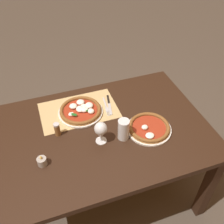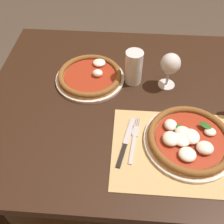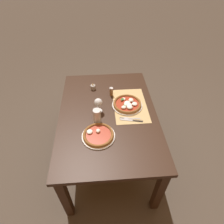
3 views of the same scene
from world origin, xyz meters
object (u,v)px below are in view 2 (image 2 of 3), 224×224
(pizza_near, at_px, (189,139))
(wine_glass, at_px, (170,65))
(pint_glass, at_px, (134,68))
(pizza_far, at_px, (90,76))
(fork, at_px, (134,139))
(knife, at_px, (126,141))

(pizza_near, bearing_deg, wine_glass, 100.55)
(wine_glass, bearing_deg, pint_glass, 173.26)
(pizza_far, distance_m, fork, 0.36)
(pizza_near, distance_m, knife, 0.21)
(pizza_far, relative_size, knife, 1.37)
(wine_glass, relative_size, knife, 0.73)
(wine_glass, bearing_deg, fork, -113.91)
(pizza_near, distance_m, wine_glass, 0.31)
(pizza_far, bearing_deg, fork, -57.76)
(pizza_far, distance_m, pint_glass, 0.19)
(wine_glass, relative_size, fork, 0.77)
(fork, xyz_separation_m, knife, (-0.03, -0.01, 0.00))
(pizza_far, height_order, fork, pizza_far)
(pizza_near, distance_m, fork, 0.19)
(pizza_far, height_order, pint_glass, pint_glass)
(knife, bearing_deg, pizza_far, 117.58)
(pizza_near, xyz_separation_m, knife, (-0.21, -0.01, -0.02))
(pizza_near, relative_size, wine_glass, 2.01)
(pizza_far, bearing_deg, pizza_near, -39.07)
(pint_glass, bearing_deg, fork, -87.89)
(pizza_near, distance_m, pint_glass, 0.37)
(pizza_far, relative_size, wine_glass, 1.89)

